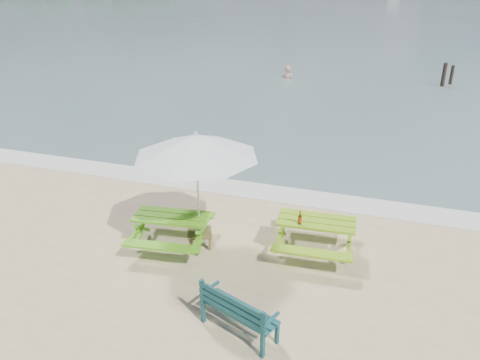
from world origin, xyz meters
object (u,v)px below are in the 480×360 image
(swimmer, at_px, (287,84))
(picnic_table_right, at_px, (315,237))
(park_bench, at_px, (239,320))
(patio_umbrella, at_px, (196,146))
(side_table, at_px, (200,238))
(beer_bottle, at_px, (300,220))
(picnic_table_left, at_px, (171,231))

(swimmer, bearing_deg, picnic_table_right, -75.37)
(park_bench, height_order, patio_umbrella, patio_umbrella)
(side_table, xyz_separation_m, swimmer, (-1.85, 16.00, -0.46))
(picnic_table_right, distance_m, park_bench, 2.65)
(park_bench, relative_size, beer_bottle, 4.73)
(picnic_table_left, relative_size, patio_umbrella, 0.56)
(side_table, relative_size, patio_umbrella, 0.20)
(picnic_table_right, bearing_deg, swimmer, 104.63)
(side_table, bearing_deg, picnic_table_left, -160.48)
(beer_bottle, xyz_separation_m, swimmer, (-3.78, 15.78, -1.09))
(picnic_table_left, bearing_deg, park_bench, -43.20)
(picnic_table_left, relative_size, swimmer, 0.94)
(picnic_table_right, xyz_separation_m, park_bench, (-0.70, -2.56, -0.10))
(picnic_table_right, distance_m, side_table, 2.27)
(park_bench, distance_m, side_table, 2.58)
(picnic_table_right, height_order, swimmer, picnic_table_right)
(picnic_table_left, bearing_deg, patio_umbrella, 19.52)
(picnic_table_left, bearing_deg, beer_bottle, 9.47)
(patio_umbrella, bearing_deg, side_table, 45.00)
(picnic_table_left, distance_m, patio_umbrella, 1.87)
(picnic_table_left, xyz_separation_m, picnic_table_right, (2.73, 0.66, 0.01))
(picnic_table_right, xyz_separation_m, side_table, (-2.21, -0.47, -0.18))
(picnic_table_left, height_order, park_bench, park_bench)
(swimmer, bearing_deg, side_table, -83.42)
(beer_bottle, bearing_deg, park_bench, -100.44)
(park_bench, xyz_separation_m, patio_umbrella, (-1.51, 2.09, 1.87))
(park_bench, relative_size, swimmer, 0.70)
(side_table, bearing_deg, swimmer, 96.58)
(picnic_table_left, xyz_separation_m, beer_bottle, (2.45, 0.41, 0.47))
(side_table, relative_size, swimmer, 0.33)
(patio_umbrella, xyz_separation_m, beer_bottle, (1.93, 0.23, -1.32))
(side_table, distance_m, swimmer, 16.12)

